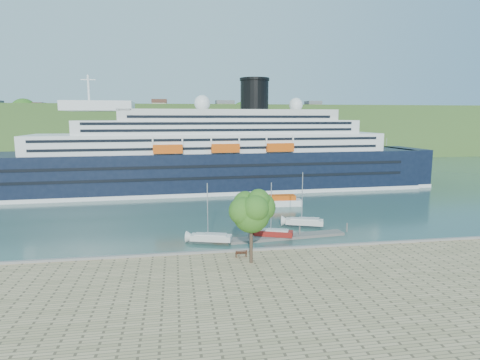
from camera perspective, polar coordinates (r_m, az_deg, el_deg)
ground at (r=54.82m, az=5.93°, el=-10.67°), size 400.00×400.00×0.00m
far_hillside at (r=195.41m, az=-5.26°, el=6.97°), size 400.00×50.00×24.00m
quay_coping at (r=54.27m, az=6.00°, el=-9.59°), size 220.00×0.50×0.30m
cruise_ship at (r=101.13m, az=-5.33°, el=6.45°), size 126.31×22.68×28.24m
park_bench at (r=51.01m, az=0.15°, el=-10.35°), size 1.55×0.65×0.99m
promenade_tree at (r=47.79m, az=1.61°, el=-6.20°), size 5.87×5.87×9.72m
floating_pontoon at (r=62.56m, az=6.73°, el=-8.00°), size 18.52×4.12×0.41m
sailboat_white_near at (r=58.53m, az=-4.18°, el=-5.01°), size 6.87×3.70×8.56m
sailboat_red at (r=61.07m, az=4.85°, el=-4.58°), size 6.59×3.97×8.25m
sailboat_white_far at (r=67.91m, az=9.22°, el=-3.01°), size 7.12×4.21×8.89m
tender_launch at (r=84.65m, az=6.03°, el=-2.89°), size 8.29×3.26×2.25m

